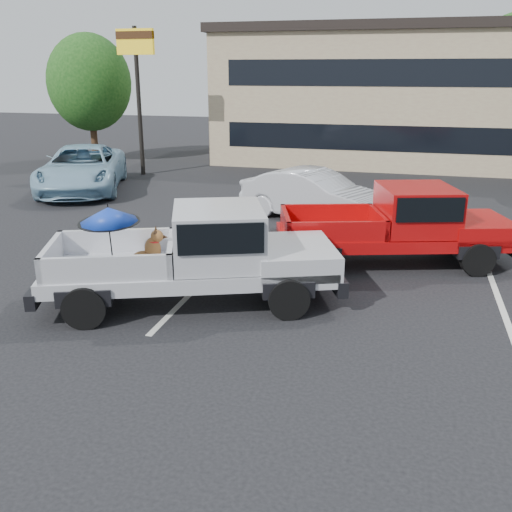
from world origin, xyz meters
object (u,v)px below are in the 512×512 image
Objects in this scene: red_pickup at (408,222)px; silver_sedan at (314,195)px; silver_pickup at (206,251)px; blue_suv at (82,169)px; tree_left at (89,83)px; motel_sign at (136,61)px.

red_pickup is 4.47m from silver_sedan.
silver_pickup is 1.01× the size of blue_suv.
blue_suv is (-8.09, 9.03, -0.23)m from silver_pickup.
red_pickup is at bearing -119.34° from silver_sedan.
tree_left is at bearing 77.01° from silver_sedan.
silver_pickup is 5.03m from red_pickup.
silver_pickup is 12.12m from blue_suv.
motel_sign is 1.03× the size of red_pickup.
silver_sedan is (-2.75, 3.52, -0.24)m from red_pickup.
silver_sedan is at bearing -34.93° from motel_sign.
tree_left is 15.55m from silver_sedan.
motel_sign reaches higher than blue_suv.
silver_pickup is at bearing -59.74° from motel_sign.
tree_left is 1.00× the size of silver_pickup.
motel_sign is at bearing 77.65° from silver_sedan.
motel_sign is 1.00× the size of silver_pickup.
blue_suv is at bearing 99.55° from silver_sedan.
red_pickup is at bearing 21.72° from silver_pickup.
red_pickup is (11.17, -9.39, -3.66)m from motel_sign.
silver_sedan is 9.27m from blue_suv.
red_pickup reaches higher than silver_sedan.
red_pickup is 13.05m from blue_suv.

